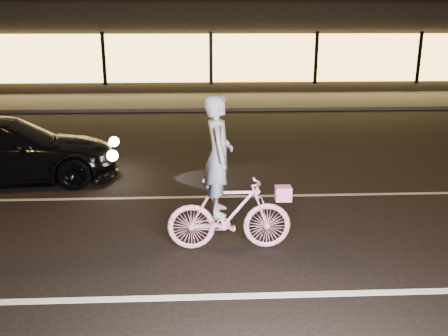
{
  "coord_description": "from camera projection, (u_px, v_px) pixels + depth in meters",
  "views": [
    {
      "loc": [
        -0.47,
        -6.75,
        3.17
      ],
      "look_at": [
        -0.12,
        0.6,
        0.98
      ],
      "focal_mm": 40.0,
      "sensor_mm": 36.0,
      "label": 1
    }
  ],
  "objects": [
    {
      "name": "storefront",
      "position": [
        209.0,
        41.0,
        24.93
      ],
      "size": [
        25.4,
        8.42,
        4.2
      ],
      "color": "black",
      "rests_on": "ground"
    },
    {
      "name": "sedan",
      "position": [
        4.0,
        151.0,
        10.0
      ],
      "size": [
        4.69,
        2.42,
        1.3
      ],
      "rotation": [
        0.0,
        0.0,
        1.71
      ],
      "color": "black",
      "rests_on": "ground"
    },
    {
      "name": "sidewalk",
      "position": [
        212.0,
        101.0,
        19.82
      ],
      "size": [
        30.0,
        4.0,
        0.12
      ],
      "primitive_type": "cube",
      "color": "#383533",
      "rests_on": "ground"
    },
    {
      "name": "lane_stripe_far",
      "position": [
        227.0,
        196.0,
        9.3
      ],
      "size": [
        60.0,
        0.1,
        0.01
      ],
      "primitive_type": "cube",
      "color": "gray",
      "rests_on": "ground"
    },
    {
      "name": "ground",
      "position": [
        234.0,
        243.0,
        7.39
      ],
      "size": [
        90.0,
        90.0,
        0.0
      ],
      "primitive_type": "plane",
      "color": "black",
      "rests_on": "ground"
    },
    {
      "name": "cyclist",
      "position": [
        226.0,
        197.0,
        6.98
      ],
      "size": [
        1.77,
        0.61,
        2.22
      ],
      "rotation": [
        0.0,
        0.0,
        1.57
      ],
      "color": "#D82E74",
      "rests_on": "ground"
    },
    {
      "name": "lane_stripe_near",
      "position": [
        242.0,
        296.0,
        5.95
      ],
      "size": [
        60.0,
        0.12,
        0.01
      ],
      "primitive_type": "cube",
      "color": "silver",
      "rests_on": "ground"
    }
  ]
}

